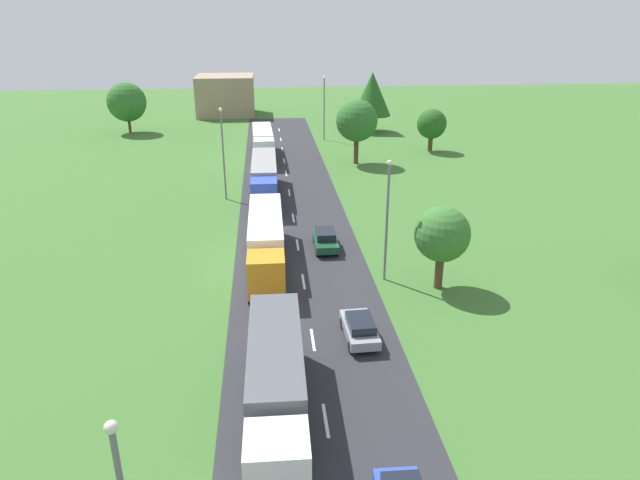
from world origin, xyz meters
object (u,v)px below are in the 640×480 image
car_second (360,328)px  tree_oak (442,235)px  lamppost_fourth (324,105)px  tree_pine (372,94)px  tree_birch (357,121)px  car_third (325,239)px  lamppost_second (387,215)px  tree_ash (127,102)px  truck_fourth (263,142)px  distant_building (226,95)px  truck_second (266,239)px  lamppost_third (223,150)px  tree_elm (432,124)px  truck_third (264,177)px  truck_lead (276,383)px

car_second → tree_oak: size_ratio=0.68×
tree_oak → lamppost_fourth: bearing=93.2°
tree_pine → tree_birch: bearing=-105.6°
car_third → tree_oak: size_ratio=0.70×
lamppost_second → tree_ash: size_ratio=1.12×
truck_fourth → lamppost_second: (8.42, -37.27, 2.71)m
distant_building → truck_second: bearing=-84.4°
lamppost_second → tree_pine: bearing=80.6°
lamppost_third → tree_pine: bearing=57.6°
truck_second → tree_elm: size_ratio=2.33×
car_second → truck_second: bearing=115.2°
tree_birch → tree_ash: bearing=144.9°
car_second → car_third: (-0.53, 13.75, 0.04)m
tree_pine → truck_third: bearing=-117.4°
car_second → lamppost_third: size_ratio=0.43×
truck_lead → truck_second: (-0.29, 17.90, -0.08)m
car_third → tree_ash: bearing=117.2°
truck_lead → tree_oak: 17.35m
truck_fourth → tree_ash: (-20.98, 18.97, 2.67)m
tree_pine → distant_building: tree_pine is taller
car_third → lamppost_second: bearing=-58.8°
tree_birch → tree_elm: tree_birch is taller
tree_pine → tree_elm: bearing=-68.5°
lamppost_second → distant_building: lamppost_second is taller
lamppost_fourth → tree_pine: size_ratio=1.00×
truck_lead → lamppost_third: bearing=97.0°
lamppost_third → tree_ash: bearing=115.3°
truck_lead → tree_elm: bearing=67.2°
tree_pine → lamppost_third: bearing=-122.4°
lamppost_second → lamppost_fourth: bearing=89.2°
tree_birch → tree_ash: (-32.61, 22.91, -0.57)m
tree_oak → distant_building: bearing=104.1°
truck_third → truck_fourth: truck_third is taller
truck_second → car_second: (5.27, -11.20, -1.30)m
truck_lead → truck_fourth: truck_lead is taller
truck_second → lamppost_second: bearing=-22.2°
distant_building → lamppost_fourth: bearing=-56.9°
lamppost_third → lamppost_fourth: (13.01, 27.86, -0.01)m
distant_building → tree_pine: bearing=-38.1°
car_third → tree_oak: bearing=-47.1°
lamppost_fourth → tree_pine: 9.84m
truck_second → tree_birch: tree_birch is taller
car_second → tree_oak: (6.52, 6.17, 3.14)m
tree_ash → lamppost_second: bearing=-62.4°
lamppost_second → tree_birch: lamppost_second is taller
car_second → tree_elm: 50.16m
tree_birch → tree_elm: bearing=27.2°
car_third → distant_building: distant_building is taller
truck_fourth → tree_elm: size_ratio=2.25×
truck_second → lamppost_fourth: 45.51m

